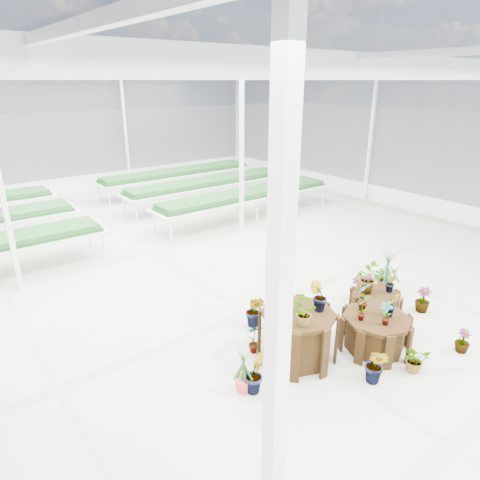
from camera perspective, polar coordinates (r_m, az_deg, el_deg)
ground_plane at (r=8.07m, az=0.86°, el=-10.81°), size 24.00×24.00×0.00m
greenhouse_shell at (r=7.16m, az=0.96°, el=4.75°), size 18.00×24.00×4.50m
steel_frame at (r=7.16m, az=0.96°, el=4.75°), size 18.00×24.00×4.50m
nursery_benches at (r=13.82m, az=-18.11°, el=3.65°), size 16.00×7.00×0.84m
plinth_tall at (r=6.98m, az=7.66°, el=-12.51°), size 1.27×1.27×0.83m
plinth_mid at (r=7.53m, az=17.55°, el=-11.70°), size 1.34×1.34×0.60m
plinth_low at (r=8.64m, az=17.60°, el=-8.00°), size 1.21×1.21×0.42m
nursery_plants at (r=7.87m, az=14.05°, el=-8.18°), size 4.85×3.12×1.32m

